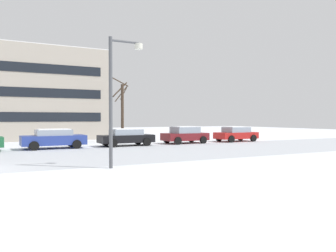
# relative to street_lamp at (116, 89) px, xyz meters

# --- Properties ---
(street_lamp) EXTENTS (1.58, 0.36, 5.75)m
(street_lamp) POSITION_rel_street_lamp_xyz_m (0.00, 0.00, 0.00)
(street_lamp) COLOR #4C4F54
(street_lamp) RESTS_ON ground
(parked_car_blue) EXTENTS (4.48, 2.20, 1.42)m
(parked_car_blue) POSITION_rel_street_lamp_xyz_m (-1.08, 11.06, -2.76)
(parked_car_blue) COLOR #283D93
(parked_car_blue) RESTS_ON ground
(parked_car_black) EXTENTS (4.37, 2.07, 1.37)m
(parked_car_black) POSITION_rel_street_lamp_xyz_m (4.41, 10.92, -2.79)
(parked_car_black) COLOR black
(parked_car_black) RESTS_ON ground
(parked_car_maroon) EXTENTS (3.99, 2.21, 1.49)m
(parked_car_maroon) POSITION_rel_street_lamp_xyz_m (9.89, 11.11, -2.74)
(parked_car_maroon) COLOR maroon
(parked_car_maroon) RESTS_ON ground
(parked_car_red) EXTENTS (4.12, 2.14, 1.41)m
(parked_car_red) POSITION_rel_street_lamp_xyz_m (15.38, 10.96, -2.77)
(parked_car_red) COLOR red
(parked_car_red) RESTS_ON ground
(tree_far_right) EXTENTS (1.99, 2.02, 5.95)m
(tree_far_right) POSITION_rel_street_lamp_xyz_m (5.36, 14.64, -0.52)
(tree_far_right) COLOR #423326
(tree_far_right) RESTS_ON ground
(building_far_left) EXTENTS (12.62, 11.86, 9.36)m
(building_far_left) POSITION_rel_street_lamp_xyz_m (-0.23, 25.62, 1.19)
(building_far_left) COLOR #B2A899
(building_far_left) RESTS_ON ground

